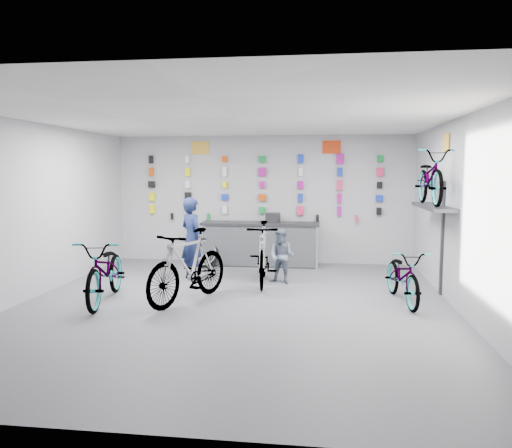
# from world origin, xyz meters

# --- Properties ---
(floor) EXTENTS (8.00, 8.00, 0.00)m
(floor) POSITION_xyz_m (0.00, 0.00, 0.00)
(floor) COLOR #525257
(floor) RESTS_ON ground
(ceiling) EXTENTS (8.00, 8.00, 0.00)m
(ceiling) POSITION_xyz_m (0.00, 0.00, 3.00)
(ceiling) COLOR white
(ceiling) RESTS_ON wall_back
(wall_back) EXTENTS (7.00, 0.00, 7.00)m
(wall_back) POSITION_xyz_m (0.00, 4.00, 1.50)
(wall_back) COLOR #B5B5B7
(wall_back) RESTS_ON floor
(wall_front) EXTENTS (7.00, 0.00, 7.00)m
(wall_front) POSITION_xyz_m (0.00, -4.00, 1.50)
(wall_front) COLOR #B5B5B7
(wall_front) RESTS_ON floor
(wall_left) EXTENTS (0.00, 8.00, 8.00)m
(wall_left) POSITION_xyz_m (-3.50, 0.00, 1.50)
(wall_left) COLOR #B5B5B7
(wall_left) RESTS_ON floor
(wall_right) EXTENTS (0.00, 8.00, 8.00)m
(wall_right) POSITION_xyz_m (3.50, 0.00, 1.50)
(wall_right) COLOR #B5B5B7
(wall_right) RESTS_ON floor
(counter) EXTENTS (2.70, 0.66, 1.00)m
(counter) POSITION_xyz_m (0.00, 3.54, 0.49)
(counter) COLOR black
(counter) RESTS_ON floor
(merch_wall) EXTENTS (5.56, 0.08, 1.57)m
(merch_wall) POSITION_xyz_m (0.07, 3.93, 1.80)
(merch_wall) COLOR #FFFC06
(merch_wall) RESTS_ON wall_back
(wall_bracket) EXTENTS (0.39, 1.90, 2.00)m
(wall_bracket) POSITION_xyz_m (3.33, 1.20, 1.46)
(wall_bracket) COLOR #333338
(wall_bracket) RESTS_ON wall_right
(sign_left) EXTENTS (0.42, 0.02, 0.30)m
(sign_left) POSITION_xyz_m (-1.50, 3.98, 2.72)
(sign_left) COLOR gold
(sign_left) RESTS_ON wall_back
(sign_right) EXTENTS (0.42, 0.02, 0.30)m
(sign_right) POSITION_xyz_m (1.60, 3.98, 2.72)
(sign_right) COLOR red
(sign_right) RESTS_ON wall_back
(sign_side) EXTENTS (0.02, 0.40, 0.30)m
(sign_side) POSITION_xyz_m (3.48, 1.20, 2.65)
(sign_side) COLOR gold
(sign_side) RESTS_ON wall_right
(bike_left) EXTENTS (1.03, 2.12, 1.07)m
(bike_left) POSITION_xyz_m (-2.14, -0.02, 0.53)
(bike_left) COLOR gray
(bike_left) RESTS_ON floor
(bike_center) EXTENTS (1.33, 2.07, 1.21)m
(bike_center) POSITION_xyz_m (-0.78, 0.15, 0.60)
(bike_center) COLOR gray
(bike_center) RESTS_ON floor
(bike_right) EXTENTS (0.82, 1.78, 0.90)m
(bike_right) POSITION_xyz_m (2.74, 0.57, 0.45)
(bike_right) COLOR gray
(bike_right) RESTS_ON floor
(bike_service) EXTENTS (0.71, 2.03, 1.20)m
(bike_service) POSITION_xyz_m (0.29, 1.62, 0.60)
(bike_service) COLOR gray
(bike_service) RESTS_ON floor
(bike_wall) EXTENTS (0.63, 1.80, 0.95)m
(bike_wall) POSITION_xyz_m (3.25, 1.20, 2.05)
(bike_wall) COLOR gray
(bike_wall) RESTS_ON wall_bracket
(clerk) EXTENTS (0.71, 0.69, 1.65)m
(clerk) POSITION_xyz_m (-1.17, 1.88, 0.82)
(clerk) COLOR #151E45
(clerk) RESTS_ON floor
(customer) EXTENTS (0.62, 0.54, 1.07)m
(customer) POSITION_xyz_m (0.64, 1.75, 0.53)
(customer) COLOR slate
(customer) RESTS_ON floor
(spare_wheel) EXTENTS (0.74, 0.44, 0.69)m
(spare_wheel) POSITION_xyz_m (-1.25, 3.17, 0.33)
(spare_wheel) COLOR black
(spare_wheel) RESTS_ON floor
(register) EXTENTS (0.31, 0.33, 0.22)m
(register) POSITION_xyz_m (0.29, 3.55, 1.11)
(register) COLOR black
(register) RESTS_ON counter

